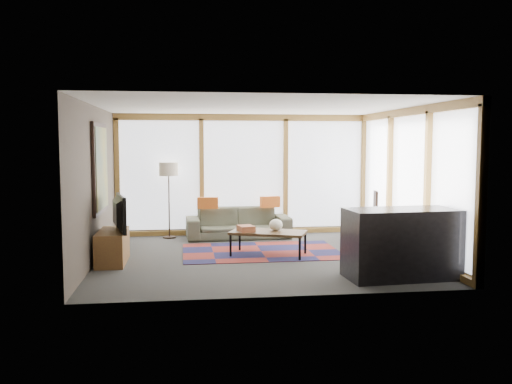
{
  "coord_description": "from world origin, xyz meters",
  "views": [
    {
      "loc": [
        -1.25,
        -9.24,
        1.97
      ],
      "look_at": [
        0.0,
        0.4,
        1.1
      ],
      "focal_mm": 38.0,
      "sensor_mm": 36.0,
      "label": 1
    }
  ],
  "objects": [
    {
      "name": "bar_counter",
      "position": [
        1.87,
        -1.75,
        0.51
      ],
      "size": [
        1.66,
        0.86,
        1.02
      ],
      "primitive_type": "cube",
      "rotation": [
        0.0,
        0.0,
        0.07
      ],
      "color": "black",
      "rests_on": "ground"
    },
    {
      "name": "bowl_a",
      "position": [
        2.43,
        -0.1,
        0.64
      ],
      "size": [
        0.21,
        0.21,
        0.09
      ],
      "primitive_type": "ellipsoid",
      "rotation": [
        0.0,
        0.0,
        0.11
      ],
      "color": "black",
      "rests_on": "bookshelf"
    },
    {
      "name": "sofa",
      "position": [
        -0.18,
        1.95,
        0.31
      ],
      "size": [
        2.19,
        0.93,
        0.63
      ],
      "primitive_type": "imported",
      "rotation": [
        0.0,
        0.0,
        0.04
      ],
      "color": "#3A3F30",
      "rests_on": "ground"
    },
    {
      "name": "vase",
      "position": [
        0.32,
        0.11,
        0.54
      ],
      "size": [
        0.28,
        0.28,
        0.21
      ],
      "primitive_type": "ellipsoid",
      "rotation": [
        0.0,
        0.0,
        -0.2
      ],
      "color": "#EDE7CC",
      "rests_on": "coffee_table"
    },
    {
      "name": "tv_console",
      "position": [
        -2.47,
        -0.18,
        0.27
      ],
      "size": [
        0.45,
        1.07,
        0.54
      ],
      "primitive_type": "cube",
      "color": "brown",
      "rests_on": "ground"
    },
    {
      "name": "pillow_left",
      "position": [
        -0.81,
        1.91,
        0.75
      ],
      "size": [
        0.44,
        0.18,
        0.24
      ],
      "primitive_type": "cube",
      "rotation": [
        0.0,
        0.0,
        -0.13
      ],
      "color": "#BD581D",
      "rests_on": "sofa"
    },
    {
      "name": "bowl_b",
      "position": [
        2.41,
        0.31,
        0.63
      ],
      "size": [
        0.15,
        0.15,
        0.07
      ],
      "primitive_type": "ellipsoid",
      "rotation": [
        0.0,
        0.0,
        0.03
      ],
      "color": "black",
      "rests_on": "bookshelf"
    },
    {
      "name": "television",
      "position": [
        -2.42,
        -0.23,
        0.83
      ],
      "size": [
        0.36,
        1.03,
        0.59
      ],
      "primitive_type": "imported",
      "rotation": [
        0.0,
        0.0,
        1.79
      ],
      "color": "black",
      "rests_on": "tv_console"
    },
    {
      "name": "shelf_picture",
      "position": [
        2.53,
        1.2,
        0.81
      ],
      "size": [
        0.1,
        0.33,
        0.43
      ],
      "primitive_type": "cube",
      "rotation": [
        0.0,
        0.0,
        -0.18
      ],
      "color": "black",
      "rests_on": "bookshelf"
    },
    {
      "name": "book_stack",
      "position": [
        -0.22,
        0.1,
        0.49
      ],
      "size": [
        0.32,
        0.36,
        0.1
      ],
      "primitive_type": "cube",
      "rotation": [
        0.0,
        0.0,
        0.24
      ],
      "color": "#994D2B",
      "rests_on": "coffee_table"
    },
    {
      "name": "rug",
      "position": [
        0.1,
        0.42,
        0.01
      ],
      "size": [
        2.84,
        1.84,
        0.01
      ],
      "primitive_type": "cube",
      "rotation": [
        0.0,
        0.0,
        0.01
      ],
      "color": "maroon",
      "rests_on": "ground"
    },
    {
      "name": "room_envelope",
      "position": [
        0.49,
        0.56,
        1.54
      ],
      "size": [
        5.52,
        5.02,
        2.62
      ],
      "color": "#473D34",
      "rests_on": "ground"
    },
    {
      "name": "ground",
      "position": [
        0.0,
        0.0,
        0.0
      ],
      "size": [
        5.5,
        5.5,
        0.0
      ],
      "primitive_type": "plane",
      "color": "#30302D",
      "rests_on": "ground"
    },
    {
      "name": "bookshelf",
      "position": [
        2.43,
        0.49,
        0.3
      ],
      "size": [
        0.43,
        2.37,
        0.59
      ],
      "primitive_type": null,
      "color": "#382917",
      "rests_on": "ground"
    },
    {
      "name": "floor_lamp",
      "position": [
        -1.61,
        2.12,
        0.79
      ],
      "size": [
        0.4,
        0.4,
        1.58
      ],
      "primitive_type": null,
      "color": "#302217",
      "rests_on": "ground"
    },
    {
      "name": "coffee_table",
      "position": [
        0.18,
        0.08,
        0.22
      ],
      "size": [
        1.45,
        1.09,
        0.43
      ],
      "primitive_type": null,
      "rotation": [
        0.0,
        0.0,
        -0.38
      ],
      "color": "#382917",
      "rests_on": "ground"
    },
    {
      "name": "pillow_right",
      "position": [
        0.5,
        1.97,
        0.75
      ],
      "size": [
        0.44,
        0.23,
        0.23
      ],
      "primitive_type": "cube",
      "rotation": [
        0.0,
        0.0,
        0.25
      ],
      "color": "#BD581D",
      "rests_on": "sofa"
    }
  ]
}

